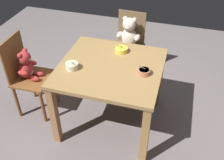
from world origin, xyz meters
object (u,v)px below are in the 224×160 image
teddy_chair_far_center (129,38)px  dining_table (111,76)px  porridge_bowl_cream_near_left (72,66)px  porridge_bowl_yellow_far_center (121,50)px  teddy_chair_near_left (27,71)px  porridge_bowl_terracotta_near_right (144,72)px

teddy_chair_far_center → dining_table: bearing=4.7°
teddy_chair_far_center → porridge_bowl_cream_near_left: 1.09m
porridge_bowl_yellow_far_center → porridge_bowl_cream_near_left: bearing=-131.5°
teddy_chair_near_left → porridge_bowl_cream_near_left: size_ratio=7.41×
porridge_bowl_cream_near_left → teddy_chair_far_center: bearing=73.2°
teddy_chair_near_left → porridge_bowl_cream_near_left: bearing=-10.0°
dining_table → teddy_chair_far_center: (-0.03, 0.88, -0.05)m
dining_table → porridge_bowl_yellow_far_center: bearing=83.1°
dining_table → porridge_bowl_cream_near_left: 0.40m
porridge_bowl_yellow_far_center → porridge_bowl_cream_near_left: 0.56m
teddy_chair_far_center → porridge_bowl_terracotta_near_right: bearing=24.2°
porridge_bowl_terracotta_near_right → dining_table: bearing=174.2°
teddy_chair_near_left → porridge_bowl_terracotta_near_right: teddy_chair_near_left is taller
dining_table → porridge_bowl_cream_near_left: bearing=-157.2°
dining_table → porridge_bowl_terracotta_near_right: (0.33, -0.03, 0.15)m
teddy_chair_far_center → porridge_bowl_cream_near_left: size_ratio=7.09×
porridge_bowl_cream_near_left → porridge_bowl_terracotta_near_right: bearing=9.2°
dining_table → porridge_bowl_yellow_far_center: 0.32m
porridge_bowl_terracotta_near_right → porridge_bowl_yellow_far_center: bearing=133.8°
porridge_bowl_yellow_far_center → dining_table: bearing=-96.9°
porridge_bowl_yellow_far_center → teddy_chair_near_left: bearing=-161.0°
teddy_chair_near_left → porridge_bowl_cream_near_left: (0.58, -0.09, 0.24)m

